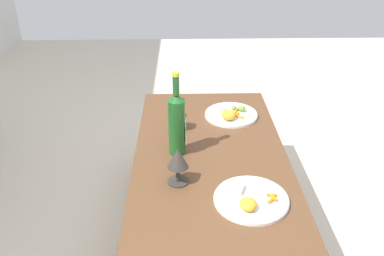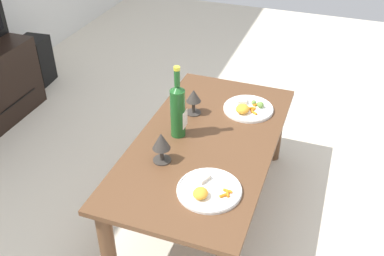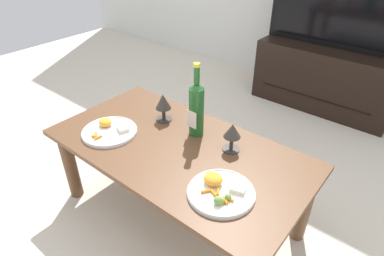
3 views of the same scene
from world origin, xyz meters
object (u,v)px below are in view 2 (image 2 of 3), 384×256
object	(u,v)px
floor_speaker	(36,60)
wine_bottle	(178,109)
goblet_right	(194,97)
dinner_plate_left	(208,190)
dinner_plate_right	(248,108)
goblet_left	(161,143)
dining_table	(206,153)

from	to	relation	value
floor_speaker	wine_bottle	xyz separation A→B (m)	(-0.90, -1.55, 0.41)
goblet_right	floor_speaker	bearing A→B (deg)	66.03
wine_bottle	dinner_plate_left	bearing A→B (deg)	-141.71
floor_speaker	dinner_plate_right	size ratio (longest dim) A/B	1.39
goblet_left	dinner_plate_right	world-z (taller)	goblet_left
wine_bottle	goblet_right	distance (m)	0.22
dining_table	goblet_left	size ratio (longest dim) A/B	8.32
floor_speaker	dinner_plate_left	size ratio (longest dim) A/B	1.35
wine_bottle	dinner_plate_left	distance (m)	0.45
dining_table	dinner_plate_left	bearing A→B (deg)	-160.11
goblet_left	goblet_right	xyz separation A→B (m)	(0.43, -0.00, -0.00)
dining_table	floor_speaker	size ratio (longest dim) A/B	3.38
floor_speaker	dinner_plate_left	distance (m)	2.22
goblet_left	dinner_plate_right	bearing A→B (deg)	-25.63
dinner_plate_left	floor_speaker	bearing A→B (deg)	55.64
floor_speaker	dinner_plate_right	distance (m)	1.93
wine_bottle	goblet_right	xyz separation A→B (m)	(0.21, -0.00, -0.05)
dining_table	dinner_plate_left	world-z (taller)	dinner_plate_left
goblet_right	dinner_plate_left	xyz separation A→B (m)	(-0.55, -0.26, -0.08)
floor_speaker	wine_bottle	bearing A→B (deg)	-125.02
wine_bottle	goblet_right	world-z (taller)	wine_bottle
floor_speaker	goblet_right	distance (m)	1.74
dinner_plate_left	dinner_plate_right	bearing A→B (deg)	-0.09
dining_table	wine_bottle	xyz separation A→B (m)	(-0.00, 0.14, 0.23)
goblet_left	goblet_right	distance (m)	0.43
wine_bottle	dinner_plate_left	world-z (taller)	wine_bottle
dining_table	dinner_plate_left	size ratio (longest dim) A/B	4.56
wine_bottle	dinner_plate_right	size ratio (longest dim) A/B	1.39
floor_speaker	goblet_right	xyz separation A→B (m)	(-0.69, -1.55, 0.36)
floor_speaker	dinner_plate_right	world-z (taller)	dinner_plate_right
wine_bottle	dinner_plate_right	xyz separation A→B (m)	(0.34, -0.27, -0.13)
goblet_right	dining_table	bearing A→B (deg)	-146.45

